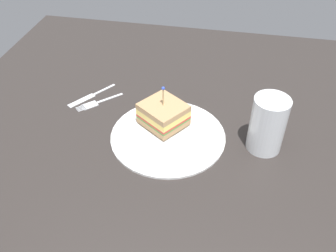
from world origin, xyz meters
TOP-DOWN VIEW (x-y plane):
  - ground_plane at (0.00, 0.00)cm, footprint 105.09×105.09cm
  - plate at (0.00, 0.00)cm, footprint 24.19×24.19cm
  - sandwich_half_center at (1.63, -3.19)cm, footprint 11.69×11.54cm
  - drink_glass at (-19.69, -0.87)cm, footprint 7.03×7.03cm
  - fork at (19.18, -8.11)cm, footprint 9.29×9.05cm
  - knife at (21.40, -10.49)cm, footprint 8.55×11.42cm

SIDE VIEW (x-z plane):
  - ground_plane at x=0.00cm, z-range -2.00..0.00cm
  - fork at x=19.18cm, z-range 0.00..0.35cm
  - knife at x=21.40cm, z-range 0.00..0.35cm
  - plate at x=0.00cm, z-range 0.00..1.00cm
  - sandwich_half_center at x=1.63cm, z-range -1.28..8.13cm
  - drink_glass at x=-19.69cm, z-range -0.79..11.08cm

